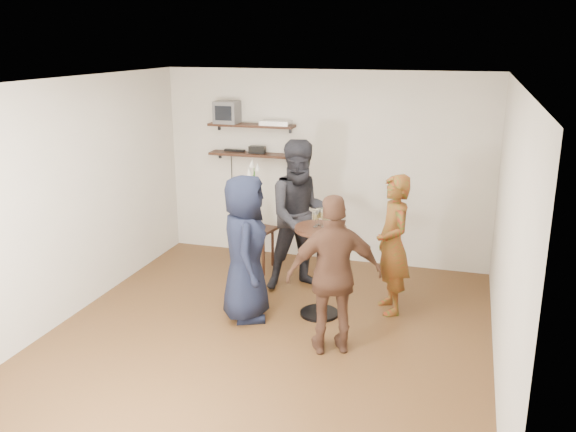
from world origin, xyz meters
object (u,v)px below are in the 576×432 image
Objects in this scene: person_plaid at (393,245)px; person_brown at (334,275)px; person_dark at (302,216)px; person_navy at (245,248)px; side_table at (254,235)px; crt_monitor at (227,112)px; dvd_deck at (276,123)px; drinks_table at (320,259)px; radio at (257,150)px.

person_plaid is 0.99× the size of person_brown.
person_navy is at bearing -139.44° from person_dark.
person_brown is at bearing -45.77° from person_plaid.
person_brown is at bearing -51.53° from side_table.
crt_monitor is 0.56× the size of side_table.
dvd_deck is 1.54m from side_table.
person_dark is at bearing -132.55° from person_plaid.
dvd_deck reaches higher than person_navy.
person_brown is at bearing -66.78° from drinks_table.
person_navy is (0.55, -1.99, -0.71)m from radio.
person_brown is (0.73, -1.46, -0.13)m from person_dark.
dvd_deck is at bearing 0.00° from radio.
drinks_table is 0.65× the size of person_plaid.
drinks_table is at bearing -44.24° from crt_monitor.
person_plaid is (0.74, 0.34, 0.13)m from drinks_table.
person_navy reaches higher than person_brown.
radio is 0.14× the size of person_brown.
person_navy is at bearing -46.22° from person_brown.
person_dark is at bearing -36.40° from crt_monitor.
crt_monitor reaches higher than person_plaid.
crt_monitor is 0.80× the size of dvd_deck.
person_dark is 1.16× the size of person_brown.
person_plaid is (2.48, -1.35, -1.23)m from crt_monitor.
radio is 2.31m from drinks_table.
crt_monitor is 3.08m from person_plaid.
person_dark is (-0.40, 0.71, 0.26)m from drinks_table.
dvd_deck is at bearing 0.00° from crt_monitor.
dvd_deck is at bearing -151.88° from person_plaid.
crt_monitor reaches higher than person_dark.
side_table is at bearing -137.13° from person_plaid.
radio is 1.47m from person_dark.
crt_monitor is 0.20× the size of person_brown.
person_brown is (2.06, -2.45, -1.22)m from crt_monitor.
radio is at bearing 0.00° from crt_monitor.
dvd_deck is 3.01m from person_brown.
crt_monitor is at bearing -73.08° from person_brown.
side_table is 1.51m from person_navy.
side_table is 0.55× the size of drinks_table.
person_plaid is at bearing -22.37° from side_table.
person_navy is (-0.36, -1.00, -0.12)m from person_dark.
side_table is (-0.13, -0.57, -1.42)m from dvd_deck.
person_navy is at bearing -63.79° from crt_monitor.
radio is 0.12× the size of person_dark.
side_table is 0.31× the size of person_dark.
dvd_deck reaches higher than radio.
person_dark reaches higher than person_plaid.
drinks_table is 0.86m from person_dark.
person_plaid reaches higher than drinks_table.
person_dark reaches higher than person_brown.
person_brown is (-0.42, -1.09, 0.01)m from person_plaid.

